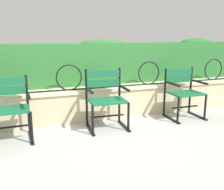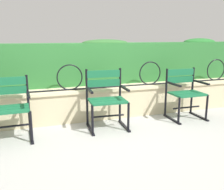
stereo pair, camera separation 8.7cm
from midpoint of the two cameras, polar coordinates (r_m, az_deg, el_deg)
ground_plane at (r=3.83m, az=-0.30°, el=-8.26°), size 60.00×60.00×0.00m
stone_wall at (r=4.41m, az=-3.54°, el=-1.66°), size 8.35×0.41×0.54m
iron_arch_fence at (r=4.15m, az=-8.78°, el=3.42°), size 7.79×0.02×0.42m
hedge_row at (r=4.68m, az=-5.19°, el=7.29°), size 8.18×0.46×0.82m
park_chair_left at (r=3.72m, az=-23.43°, el=-2.48°), size 0.65×0.54×0.86m
park_chair_centre at (r=3.90m, az=-2.00°, el=-0.60°), size 0.61×0.55×0.90m
park_chair_right at (r=4.56m, az=15.18°, el=0.80°), size 0.58×0.53×0.85m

